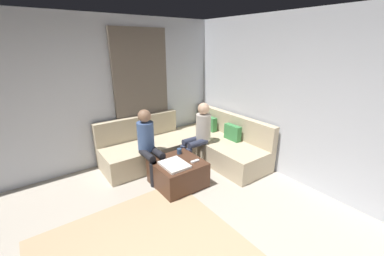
{
  "coord_description": "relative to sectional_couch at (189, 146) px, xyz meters",
  "views": [
    {
      "loc": [
        1.49,
        -0.66,
        2.23
      ],
      "look_at": [
        -1.63,
        1.63,
        0.85
      ],
      "focal_mm": 22.42,
      "sensor_mm": 36.0,
      "label": 1
    }
  ],
  "objects": [
    {
      "name": "person_on_couch_side",
      "position": [
        0.15,
        -0.93,
        0.38
      ],
      "size": [
        0.6,
        0.3,
        1.2
      ],
      "rotation": [
        0.0,
        0.0,
        -1.57
      ],
      "color": "black",
      "rests_on": "ground_plane"
    },
    {
      "name": "coffee_mug",
      "position": [
        0.42,
        -0.49,
        0.19
      ],
      "size": [
        0.08,
        0.08,
        0.1
      ],
      "primitive_type": "cylinder",
      "color": "#334C72",
      "rests_on": "ottoman"
    },
    {
      "name": "person_on_couch_back",
      "position": [
        0.27,
        0.06,
        0.38
      ],
      "size": [
        0.3,
        0.6,
        1.2
      ],
      "rotation": [
        0.0,
        0.0,
        3.14
      ],
      "color": "#2D3347",
      "rests_on": "ground_plane"
    },
    {
      "name": "curtain_panel",
      "position": [
        -0.76,
        -0.58,
        0.97
      ],
      "size": [
        0.06,
        1.1,
        2.5
      ],
      "primitive_type": "cube",
      "color": "#726659",
      "rests_on": "ground_plane"
    },
    {
      "name": "folded_blanket",
      "position": [
        0.74,
        -0.79,
        0.16
      ],
      "size": [
        0.44,
        0.36,
        0.04
      ],
      "primitive_type": "cube",
      "color": "white",
      "rests_on": "ottoman"
    },
    {
      "name": "wall_left",
      "position": [
        -0.86,
        -1.88,
        1.07
      ],
      "size": [
        0.12,
        6.0,
        2.7
      ],
      "primitive_type": "cube",
      "color": "silver",
      "rests_on": "ground_plane"
    },
    {
      "name": "sectional_couch",
      "position": [
        0.0,
        0.0,
        0.0
      ],
      "size": [
        2.1,
        2.55,
        0.87
      ],
      "color": "#C6B593",
      "rests_on": "ground_plane"
    },
    {
      "name": "game_remote",
      "position": [
        0.82,
        -0.45,
        0.15
      ],
      "size": [
        0.05,
        0.15,
        0.02
      ],
      "primitive_type": "cube",
      "color": "white",
      "rests_on": "ottoman"
    },
    {
      "name": "ottoman",
      "position": [
        0.64,
        -0.67,
        -0.07
      ],
      "size": [
        0.76,
        0.76,
        0.42
      ],
      "primitive_type": "cube",
      "color": "#4C2D1E",
      "rests_on": "ground_plane"
    },
    {
      "name": "wall_back",
      "position": [
        2.08,
        1.06,
        1.07
      ],
      "size": [
        6.0,
        0.12,
        2.7
      ],
      "primitive_type": "cube",
      "color": "silver",
      "rests_on": "ground_plane"
    }
  ]
}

